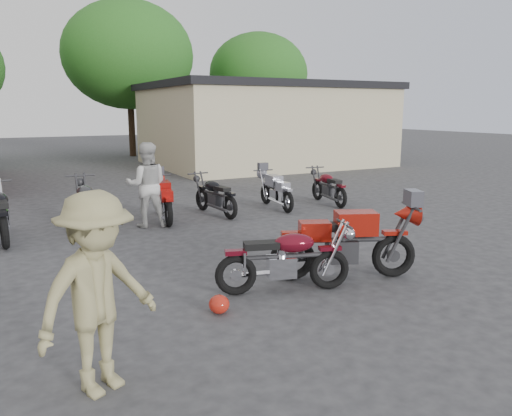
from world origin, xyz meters
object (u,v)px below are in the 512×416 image
sportbike (347,239)px  person_tan (98,294)px  row_bike_3 (86,201)px  row_bike_4 (164,197)px  row_bike_7 (328,185)px  person_light (147,185)px  helmet (219,304)px  vintage_motorcycle (286,255)px  row_bike_6 (276,189)px  row_bike_2 (0,210)px  row_bike_5 (215,193)px

sportbike → person_tan: size_ratio=1.16×
sportbike → row_bike_3: sportbike is taller
row_bike_4 → row_bike_7: 4.70m
person_light → helmet: bearing=99.0°
vintage_motorcycle → row_bike_6: size_ratio=1.05×
vintage_motorcycle → person_tan: bearing=-136.6°
row_bike_2 → row_bike_3: bearing=-84.0°
helmet → row_bike_4: size_ratio=0.14×
row_bike_2 → row_bike_6: (6.56, 0.25, -0.09)m
person_light → row_bike_6: size_ratio=1.05×
row_bike_7 → sportbike: bearing=153.8°
row_bike_4 → row_bike_7: (4.69, -0.11, -0.02)m
row_bike_5 → row_bike_6: 1.77m
person_tan → sportbike: bearing=-4.2°
person_tan → row_bike_7: size_ratio=1.05×
row_bike_5 → vintage_motorcycle: bearing=159.7°
sportbike → helmet: bearing=-149.0°
vintage_motorcycle → helmet: bearing=-150.1°
row_bike_3 → row_bike_4: row_bike_3 is taller
person_light → row_bike_7: 5.24m
vintage_motorcycle → person_light: bearing=114.6°
helmet → person_tan: 2.20m
sportbike → vintage_motorcycle: bearing=-153.7°
sportbike → person_tan: 4.27m
person_light → sportbike: bearing=124.7°
row_bike_3 → row_bike_7: (6.46, -0.15, -0.08)m
row_bike_2 → row_bike_4: (3.47, 0.21, -0.06)m
row_bike_4 → row_bike_5: size_ratio=1.02×
row_bike_3 → row_bike_7: bearing=-88.6°
row_bike_5 → row_bike_6: bearing=-97.6°
row_bike_6 → row_bike_7: (1.60, -0.15, 0.00)m
vintage_motorcycle → row_bike_5: bearing=94.9°
row_bike_6 → vintage_motorcycle: bearing=155.5°
vintage_motorcycle → row_bike_2: (-3.56, 5.22, 0.06)m
row_bike_2 → row_bike_7: 8.17m
sportbike → row_bike_4: bearing=125.9°
person_light → row_bike_5: 1.95m
helmet → row_bike_6: 7.09m
row_bike_3 → row_bike_7: 6.46m
row_bike_2 → helmet: bearing=-158.8°
sportbike → person_light: (-1.74, 4.92, 0.31)m
sportbike → helmet: 2.39m
person_light → person_tan: person_tan is taller
person_tan → row_bike_7: bearing=17.8°
person_tan → row_bike_5: 8.00m
person_light → row_bike_4: size_ratio=1.00×
vintage_motorcycle → row_bike_5: (1.24, 5.47, -0.01)m
person_light → row_bike_3: size_ratio=0.91×
row_bike_3 → row_bike_6: (4.86, -0.00, -0.08)m
row_bike_2 → row_bike_5: size_ratio=1.13×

